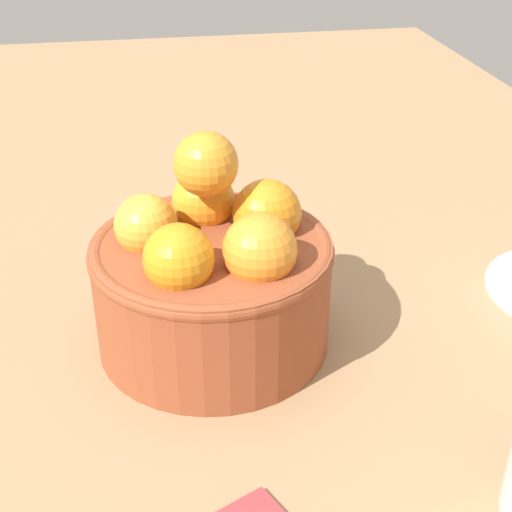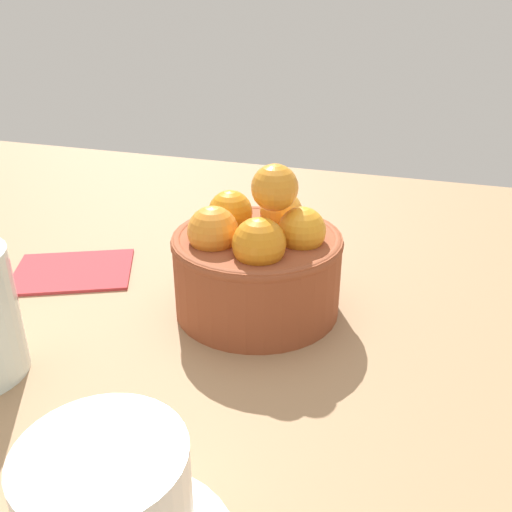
% 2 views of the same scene
% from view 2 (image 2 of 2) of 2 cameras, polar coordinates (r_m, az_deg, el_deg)
% --- Properties ---
extents(ground_plane, '(1.55, 0.85, 0.04)m').
position_cam_2_polar(ground_plane, '(0.49, 0.10, -7.27)').
color(ground_plane, '#997551').
extents(terracotta_bowl, '(0.14, 0.14, 0.13)m').
position_cam_2_polar(terracotta_bowl, '(0.46, 0.12, -0.45)').
color(terracotta_bowl, brown).
rests_on(terracotta_bowl, ground_plane).
extents(folded_napkin, '(0.14, 0.12, 0.01)m').
position_cam_2_polar(folded_napkin, '(0.57, -18.32, -1.37)').
color(folded_napkin, '#B23338').
rests_on(folded_napkin, ground_plane).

